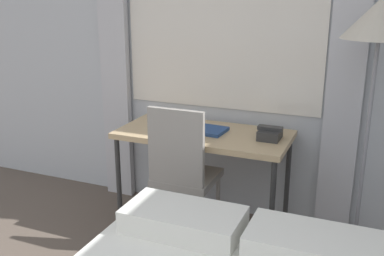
{
  "coord_description": "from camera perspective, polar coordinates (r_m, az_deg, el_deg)",
  "views": [
    {
      "loc": [
        1.03,
        0.24,
        1.71
      ],
      "look_at": [
        0.03,
        2.65,
        0.91
      ],
      "focal_mm": 42.0,
      "sensor_mm": 36.0,
      "label": 1
    }
  ],
  "objects": [
    {
      "name": "wall_back_with_window",
      "position": [
        3.36,
        4.54,
        11.0
      ],
      "size": [
        5.03,
        0.13,
        2.7
      ],
      "color": "silver",
      "rests_on": "ground_plane"
    },
    {
      "name": "desk",
      "position": [
        3.17,
        1.51,
        -1.59
      ],
      "size": [
        1.2,
        0.58,
        0.76
      ],
      "color": "tan",
      "rests_on": "ground_plane"
    },
    {
      "name": "desk_chair",
      "position": [
        3.01,
        -1.2,
        -5.21
      ],
      "size": [
        0.4,
        0.4,
        1.0
      ],
      "rotation": [
        0.0,
        0.0,
        0.0
      ],
      "color": "gray",
      "rests_on": "ground_plane"
    },
    {
      "name": "standing_lamp",
      "position": [
        2.78,
        22.67,
        10.89
      ],
      "size": [
        0.43,
        0.43,
        1.68
      ],
      "color": "#4C4C51",
      "rests_on": "ground_plane"
    },
    {
      "name": "telephone",
      "position": [
        3.03,
        9.86,
        -0.7
      ],
      "size": [
        0.16,
        0.18,
        0.09
      ],
      "color": "#2D2D2D",
      "rests_on": "desk"
    },
    {
      "name": "book",
      "position": [
        3.15,
        2.13,
        -0.26
      ],
      "size": [
        0.25,
        0.23,
        0.02
      ],
      "rotation": [
        0.0,
        0.0,
        -0.07
      ],
      "color": "navy",
      "rests_on": "desk"
    }
  ]
}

